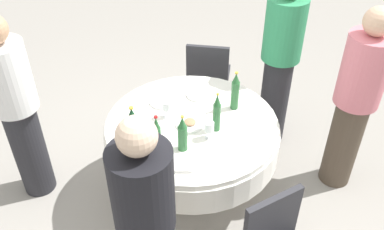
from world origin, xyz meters
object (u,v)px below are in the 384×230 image
object	(u,v)px
dining_table	(192,137)
bottle_green_far	(157,134)
person_near	(355,101)
bottle_dark_green_outer	(133,127)
wine_glass_far	(167,107)
person_front	(146,223)
chair_right	(208,73)
plate_south	(163,101)
plate_rear	(190,123)
wine_glass_east	(209,128)
plate_west	(199,94)
bottle_green_east	(235,92)
person_outer	(280,61)
person_far	(17,109)
bottle_green_front	(183,134)
bottle_green_near	(217,113)

from	to	relation	value
dining_table	bottle_green_far	world-z (taller)	bottle_green_far
dining_table	person_near	xyz separation A→B (m)	(-0.15, -1.25, 0.25)
bottle_dark_green_outer	person_near	distance (m)	1.71
wine_glass_far	person_front	distance (m)	1.06
person_front	chair_right	bearing A→B (deg)	-87.03
bottle_green_far	wine_glass_far	xyz separation A→B (m)	(0.35, -0.13, -0.04)
plate_south	plate_rear	size ratio (longest dim) A/B	0.98
wine_glass_east	plate_south	xyz separation A→B (m)	(0.51, 0.25, -0.09)
plate_west	person_near	bearing A→B (deg)	-113.40
person_near	wine_glass_far	bearing A→B (deg)	-93.46
bottle_green_east	wine_glass_east	bearing A→B (deg)	136.88
bottle_dark_green_outer	person_outer	xyz separation A→B (m)	(0.68, -1.37, -0.05)
wine_glass_far	person_far	world-z (taller)	person_far
wine_glass_far	dining_table	bearing A→B (deg)	-122.32
bottle_green_east	person_outer	bearing A→B (deg)	-51.92
wine_glass_far	plate_south	distance (m)	0.22
person_front	person_far	world-z (taller)	person_far
bottle_green_front	bottle_green_east	xyz separation A→B (m)	(0.38, -0.49, 0.02)
bottle_green_front	person_outer	bearing A→B (deg)	-52.31
bottle_green_front	plate_south	world-z (taller)	bottle_green_front
wine_glass_far	person_outer	xyz separation A→B (m)	(0.43, -1.09, 0.01)
bottle_dark_green_outer	wine_glass_far	world-z (taller)	bottle_dark_green_outer
bottle_green_front	plate_south	bearing A→B (deg)	4.12
person_far	wine_glass_east	bearing A→B (deg)	-96.90
bottle_green_east	person_outer	size ratio (longest dim) A/B	0.20
dining_table	plate_west	world-z (taller)	plate_west
dining_table	person_outer	xyz separation A→B (m)	(0.54, -0.92, 0.26)
chair_right	bottle_green_far	bearing A→B (deg)	-97.80
plate_west	dining_table	bearing A→B (deg)	157.57
bottle_green_front	plate_west	size ratio (longest dim) A/B	1.36
person_near	person_far	distance (m)	2.57
bottle_green_east	plate_west	xyz separation A→B (m)	(0.23, 0.23, -0.15)
bottle_green_near	person_far	distance (m)	1.50
plate_south	person_near	distance (m)	1.50
dining_table	plate_west	distance (m)	0.40
person_near	plate_west	bearing A→B (deg)	-106.67
person_outer	bottle_dark_green_outer	bearing A→B (deg)	-93.71
wine_glass_east	person_far	size ratio (longest dim) A/B	0.09
bottle_dark_green_outer	bottle_green_far	size ratio (longest dim) A/B	1.12
bottle_dark_green_outer	chair_right	xyz separation A→B (m)	(1.13, -0.84, -0.37)
plate_west	person_front	size ratio (longest dim) A/B	0.14
bottle_green_east	person_near	distance (m)	0.93
bottle_green_near	person_outer	xyz separation A→B (m)	(0.66, -0.76, -0.04)
wine_glass_far	person_far	xyz separation A→B (m)	(0.23, 1.10, -0.00)
bottle_green_east	wine_glass_far	size ratio (longest dim) A/B	2.35
bottle_green_near	chair_right	bearing A→B (deg)	-12.23
bottle_green_front	chair_right	distance (m)	1.41
bottle_green_near	person_outer	distance (m)	1.01
dining_table	bottle_green_near	xyz separation A→B (m)	(-0.12, -0.15, 0.30)
plate_south	person_front	world-z (taller)	person_front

